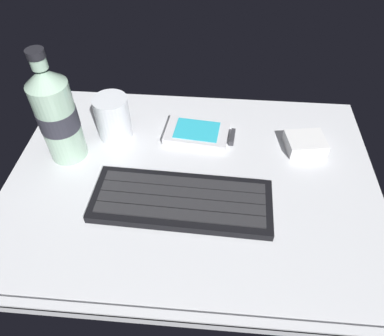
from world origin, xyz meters
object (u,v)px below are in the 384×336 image
Objects in this scene: juice_cup at (113,119)px; handheld_device at (200,133)px; keyboard at (182,201)px; charger_block at (305,143)px; water_bottle at (57,115)px.

handheld_device is at bearing 3.68° from juice_cup.
keyboard is at bearing -47.41° from juice_cup.
charger_block reaches higher than handheld_device.
juice_cup is 0.41× the size of water_bottle.
keyboard is at bearing -96.46° from handheld_device.
keyboard is 3.45× the size of juice_cup.
water_bottle reaches higher than handheld_device.
juice_cup reaches higher than charger_block.
water_bottle is at bearing 155.46° from keyboard.
water_bottle is 44.43cm from charger_block.
juice_cup reaches higher than handheld_device.
water_bottle reaches higher than charger_block.
handheld_device is 19.78cm from charger_block.
water_bottle is (-23.77, -6.77, 8.28)cm from handheld_device.
juice_cup is at bearing 132.59° from keyboard.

